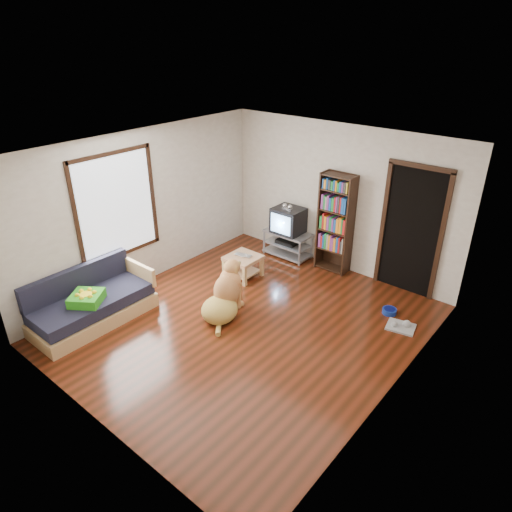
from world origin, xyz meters
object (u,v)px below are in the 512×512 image
Objects in this scene: bookshelf at (336,218)px; sofa at (93,305)px; laptop at (242,256)px; grey_rag at (401,327)px; coffee_table at (243,262)px; green_cushion at (87,298)px; dog_bowl at (389,311)px; dog at (225,297)px; crt_tv at (289,220)px; tv_stand at (288,243)px.

bookshelf is 1.00× the size of sofa.
laptop is 2.88m from grey_rag.
bookshelf reaches higher than sofa.
coffee_table is (0.86, 2.46, 0.02)m from sofa.
green_cushion is 4.56m from dog_bowl.
dog_bowl is 0.22× the size of dog.
crt_tv is at bearing 84.61° from coffee_table.
crt_tv is 0.58× the size of dog.
green_cushion is 0.24× the size of sofa.
bookshelf is at bearing 151.60° from grey_rag.
dog_bowl is at bearing -25.67° from bookshelf.
laptop is 0.17× the size of bookshelf.
bookshelf is (1.06, 1.30, 0.59)m from laptop.
tv_stand is 0.47m from crt_tv.
tv_stand is at bearing 84.51° from coffee_table.
sofa is (-0.86, -2.43, -0.15)m from laptop.
tv_stand is 0.50× the size of sofa.
bookshelf reaches higher than green_cushion.
dog_bowl is at bearing -14.18° from tv_stand.
dog_bowl is 2.57m from dog.
crt_tv reaches higher than sofa.
green_cushion is at bearing -140.82° from grey_rag.
dog_bowl is at bearing 140.19° from grey_rag.
tv_stand is 2.31m from dog.
dog is (0.57, -1.06, -0.09)m from laptop.
green_cushion is at bearing -135.98° from dog_bowl.
sofa reaches higher than dog_bowl.
laptop is at bearing -90.00° from coffee_table.
sofa is at bearing 97.46° from green_cushion.
laptop is at bearing -129.33° from bookshelf.
sofa reaches higher than green_cushion.
bookshelf is (-1.46, 0.70, 0.96)m from dog_bowl.
dog is at bearing -148.20° from grey_rag.
crt_tv is 0.32× the size of sofa.
dog_bowl is (2.53, 0.59, -0.37)m from laptop.
tv_stand is (-2.71, 0.86, 0.25)m from grey_rag.
crt_tv is at bearing 101.38° from dog.
sofa is (-3.69, -2.77, 0.25)m from grey_rag.
crt_tv is at bearing 165.33° from dog_bowl.
crt_tv is (0.11, 1.23, 0.33)m from laptop.
sofa is (-1.92, -3.72, -0.74)m from bookshelf.
crt_tv reaches higher than dog.
coffee_table is at bearing -129.99° from bookshelf.
grey_rag is (3.56, 2.91, -0.48)m from green_cushion.
green_cushion is 0.43× the size of dog.
dog_bowl is 0.55× the size of grey_rag.
bookshelf is at bearing 78.21° from dog.
green_cushion is at bearing -118.78° from laptop.
grey_rag is 0.44× the size of tv_stand.
sofa is at bearing -104.93° from crt_tv.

